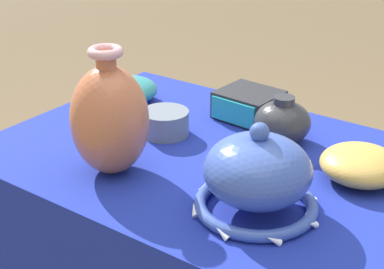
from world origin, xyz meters
TOP-DOWN VIEW (x-y plane):
  - display_table at (0.00, -0.02)m, footprint 0.93×0.66m
  - vase_tall_bulbous at (-0.12, -0.18)m, footprint 0.15×0.15m
  - vase_dome_bell at (0.18, -0.14)m, footprint 0.23×0.23m
  - mosaic_tile_box at (-0.04, 0.21)m, footprint 0.15×0.14m
  - bowl_shallow_ochre at (0.29, 0.07)m, footprint 0.16×0.16m
  - bowl_shallow_teal at (-0.34, 0.12)m, footprint 0.14×0.14m
  - jar_round_charcoal at (0.09, 0.14)m, footprint 0.12×0.12m
  - pot_squat_slate at (-0.15, 0.02)m, footprint 0.11×0.11m

SIDE VIEW (x-z plane):
  - display_table at x=0.00m, z-range 0.28..1.05m
  - pot_squat_slate at x=-0.15m, z-range 0.77..0.82m
  - bowl_shallow_teal at x=-0.34m, z-range 0.77..0.83m
  - bowl_shallow_ochre at x=0.29m, z-range 0.77..0.83m
  - mosaic_tile_box at x=-0.04m, z-range 0.77..0.83m
  - jar_round_charcoal at x=0.09m, z-range 0.76..0.87m
  - vase_dome_bell at x=0.18m, z-range 0.75..0.92m
  - vase_tall_bulbous at x=-0.12m, z-range 0.75..1.01m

